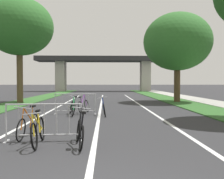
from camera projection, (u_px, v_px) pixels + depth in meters
The scene contains 17 objects.
grass_verge_left at pixel (34, 99), 23.56m from camera, with size 2.42×50.20×0.05m, color #2D5B26.
grass_verge_right at pixel (169, 99), 23.91m from camera, with size 2.42×50.20×0.05m, color #2D5B26.
sidewalk_path_right at pixel (194, 99), 23.98m from camera, with size 2.33×50.20×0.08m, color #9E9B93.
lane_stripe_center at pixel (101, 105), 17.73m from camera, with size 0.14×29.04×0.01m, color silver.
lane_stripe_right_lane at pixel (141, 105), 17.81m from camera, with size 0.14×29.04×0.01m, color silver.
lane_stripe_left_lane at pixel (60, 106), 17.65m from camera, with size 0.14×29.04×0.01m, color silver.
overpass_bridge at pixel (103, 65), 44.54m from camera, with size 23.12×4.13×6.04m.
tree_left_pine_far at pixel (19, 27), 19.61m from camera, with size 5.21×5.21×8.13m.
tree_right_maple_mid at pixel (177, 42), 20.48m from camera, with size 5.45×5.45×7.20m.
crowd_barrier_nearest at pixel (44, 123), 7.02m from camera, with size 2.13×0.56×1.05m.
crowd_barrier_second at pixel (75, 104), 12.92m from camera, with size 2.12×0.54×1.05m.
bicycle_blue_0 at pixel (104, 108), 12.37m from camera, with size 0.46×1.64×0.96m.
bicycle_black_1 at pixel (80, 132), 6.49m from camera, with size 0.49×1.59×0.98m.
bicycle_green_2 at pixel (73, 108), 12.50m from camera, with size 0.59×1.76×0.96m.
bicycle_yellow_3 at pixel (38, 131), 6.64m from camera, with size 0.44×1.77×0.91m.
bicycle_purple_4 at pixel (84, 106), 13.31m from camera, with size 0.58×1.68×1.03m.
bicycle_orange_5 at pixel (28, 125), 7.50m from camera, with size 0.55×1.70×0.97m.
Camera 1 is at (0.28, -3.18, 1.64)m, focal length 40.82 mm.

